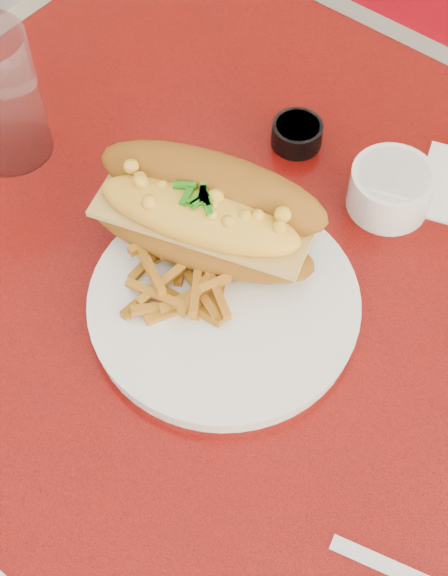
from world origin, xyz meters
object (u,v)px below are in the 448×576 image
Objects in this scene: dinner_plate at (224,304)px; gravy_ramekin at (391,188)px; diner_table at (329,389)px; mac_hoagie at (204,212)px; fork at (271,332)px; sauce_cup_left at (297,133)px.

gravy_ramekin is at bearing 76.09° from dinner_plate.
diner_table is 0.25m from gravy_ramekin.
gravy_ramekin is (0.05, 0.22, 0.02)m from dinner_plate.
mac_hoagie is 2.83× the size of gravy_ramekin.
mac_hoagie reaches higher than diner_table.
mac_hoagie is 0.14m from fork.
sauce_cup_left is at bearing 77.34° from mac_hoagie.
sauce_cup_left is at bearing 137.90° from diner_table.
mac_hoagie reaches higher than sauce_cup_left.
dinner_plate is 2.43× the size of fork.
gravy_ramekin is at bearing -5.18° from sauce_cup_left.
diner_table is 0.30m from sauce_cup_left.
fork is 0.27m from sauce_cup_left.
sauce_cup_left is at bearing 3.87° from fork.
fork is at bearing -121.67° from diner_table.
mac_hoagie is 3.81× the size of sauce_cup_left.
gravy_ramekin is 0.13m from sauce_cup_left.
fork is at bearing -0.65° from dinner_plate.
dinner_plate is 3.23× the size of gravy_ramekin.
gravy_ramekin is at bearing -25.41° from fork.
diner_table is 0.28m from mac_hoagie.
fork is at bearing -59.61° from sauce_cup_left.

